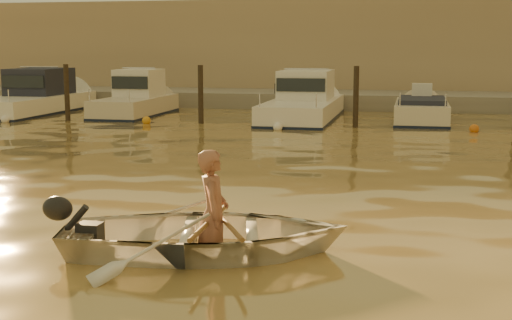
% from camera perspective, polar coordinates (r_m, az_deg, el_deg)
% --- Properties ---
extents(ground_plane, '(160.00, 160.00, 0.00)m').
position_cam_1_polar(ground_plane, '(10.18, 2.79, -5.96)').
color(ground_plane, olive).
rests_on(ground_plane, ground).
extents(dinghy, '(4.19, 3.42, 0.76)m').
position_cam_1_polar(dinghy, '(9.23, -4.04, -5.90)').
color(dinghy, silver).
rests_on(dinghy, ground_plane).
extents(person, '(0.53, 0.68, 1.65)m').
position_cam_1_polar(person, '(9.16, -3.43, -4.29)').
color(person, '#955E4A').
rests_on(person, dinghy).
extents(outboard_motor, '(0.97, 0.60, 0.70)m').
position_cam_1_polar(outboard_motor, '(9.41, -13.25, -5.69)').
color(outboard_motor, black).
rests_on(outboard_motor, dinghy).
extents(oar_port, '(0.97, 1.92, 0.13)m').
position_cam_1_polar(oar_port, '(9.18, -2.49, -4.93)').
color(oar_port, brown).
rests_on(oar_port, dinghy).
extents(oar_starboard, '(0.20, 2.10, 0.13)m').
position_cam_1_polar(oar_starboard, '(9.18, -3.74, -4.94)').
color(oar_starboard, brown).
rests_on(oar_starboard, dinghy).
extents(moored_boat_0, '(2.36, 7.48, 1.75)m').
position_cam_1_polar(moored_boat_0, '(29.72, -17.49, 4.80)').
color(moored_boat_0, white).
rests_on(moored_boat_0, ground_plane).
extents(moored_boat_1, '(1.87, 5.71, 1.75)m').
position_cam_1_polar(moored_boat_1, '(27.81, -9.67, 4.82)').
color(moored_boat_1, beige).
rests_on(moored_boat_1, ground_plane).
extents(moored_boat_2, '(2.29, 7.67, 1.75)m').
position_cam_1_polar(moored_boat_2, '(26.07, 3.80, 4.65)').
color(moored_boat_2, white).
rests_on(moored_boat_2, ground_plane).
extents(moored_boat_3, '(1.79, 5.27, 0.95)m').
position_cam_1_polar(moored_boat_3, '(25.81, 13.09, 3.50)').
color(moored_boat_3, beige).
rests_on(moored_boat_3, ground_plane).
extents(piling_0, '(0.18, 0.18, 2.20)m').
position_cam_1_polar(piling_0, '(26.50, -14.89, 5.04)').
color(piling_0, '#2D2319').
rests_on(piling_0, ground_plane).
extents(piling_1, '(0.18, 0.18, 2.20)m').
position_cam_1_polar(piling_1, '(24.62, -4.45, 5.03)').
color(piling_1, '#2D2319').
rests_on(piling_1, ground_plane).
extents(piling_2, '(0.18, 0.18, 2.20)m').
position_cam_1_polar(piling_2, '(23.63, 7.99, 4.79)').
color(piling_2, '#2D2319').
rests_on(piling_2, ground_plane).
extents(fender_a, '(0.30, 0.30, 0.30)m').
position_cam_1_polar(fender_a, '(26.39, -19.43, 3.06)').
color(fender_a, white).
rests_on(fender_a, ground_plane).
extents(fender_b, '(0.30, 0.30, 0.30)m').
position_cam_1_polar(fender_b, '(24.85, -8.76, 3.13)').
color(fender_b, orange).
rests_on(fender_b, ground_plane).
extents(fender_c, '(0.30, 0.30, 0.30)m').
position_cam_1_polar(fender_c, '(22.67, 1.76, 2.67)').
color(fender_c, white).
rests_on(fender_c, ground_plane).
extents(fender_d, '(0.30, 0.30, 0.30)m').
position_cam_1_polar(fender_d, '(23.11, 17.06, 2.39)').
color(fender_d, '#C46117').
rests_on(fender_d, ground_plane).
extents(quay, '(52.00, 4.00, 1.00)m').
position_cam_1_polar(quay, '(31.34, 9.45, 4.43)').
color(quay, gray).
rests_on(quay, ground_plane).
extents(waterfront_building, '(46.00, 7.00, 4.80)m').
position_cam_1_polar(waterfront_building, '(36.73, 10.02, 8.60)').
color(waterfront_building, '#9E8466').
rests_on(waterfront_building, quay).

